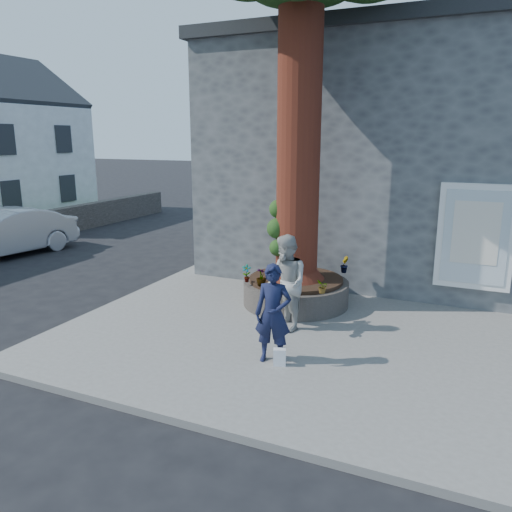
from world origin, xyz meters
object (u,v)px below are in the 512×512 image
at_px(man, 273,314).
at_px(car_silver, 4,233).
at_px(planter, 296,291).
at_px(woman, 286,283).

bearing_deg(man, car_silver, 150.35).
relative_size(planter, woman, 1.26).
distance_m(man, woman, 1.45).
bearing_deg(car_silver, planter, 3.80).
xyz_separation_m(planter, man, (0.62, -2.88, 0.53)).
bearing_deg(car_silver, woman, -3.86).
distance_m(woman, car_silver, 10.72).
bearing_deg(planter, woman, -77.83).
height_order(woman, car_silver, woman).
height_order(planter, woman, woman).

